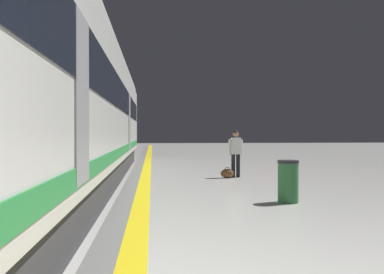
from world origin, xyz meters
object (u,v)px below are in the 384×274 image
Objects in this scene: duffel_bag_near at (227,173)px; waste_bin at (288,181)px; passenger_near at (236,150)px; high_speed_train at (50,88)px.

duffel_bag_near is 0.48× the size of waste_bin.
duffel_bag_near is (-0.32, -0.18, -0.76)m from passenger_near.
passenger_near is 1.73× the size of waste_bin.
waste_bin is (5.20, -0.94, -2.04)m from high_speed_train.
passenger_near is 0.85m from duffel_bag_near.
high_speed_train reaches higher than waste_bin.
waste_bin is at bearing -84.99° from duffel_bag_near.
waste_bin is at bearing -88.72° from passenger_near.
duffel_bag_near is (4.77, 4.01, -2.35)m from high_speed_train.
high_speed_train is 6.78m from passenger_near.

